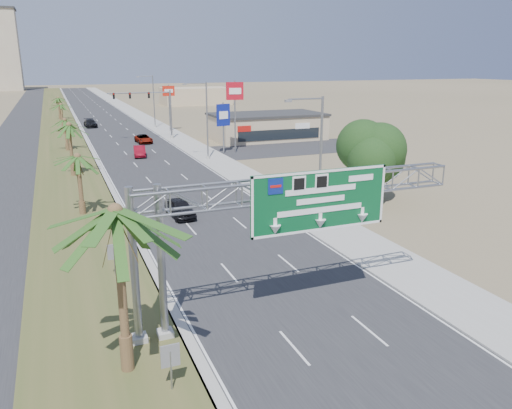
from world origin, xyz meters
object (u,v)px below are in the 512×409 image
object	(u,v)px
car_right_lane	(144,139)
car_far	(90,123)
car_left_lane	(180,208)
palm_near	(115,212)
pole_sign_red_near	(235,96)
sign_gantry	(287,201)
car_mid_lane	(140,151)
pole_sign_red_far	(169,95)
pole_sign_blue	(223,117)
store_building	(267,127)
signal_mast	(159,110)

from	to	relation	value
car_right_lane	car_far	bearing A→B (deg)	101.65
car_left_lane	car_far	distance (m)	65.26
palm_near	pole_sign_red_near	size ratio (longest dim) A/B	0.84
car_left_lane	pole_sign_red_near	size ratio (longest dim) A/B	0.43
sign_gantry	car_mid_lane	world-z (taller)	sign_gantry
car_mid_lane	pole_sign_red_far	world-z (taller)	pole_sign_red_far
car_right_lane	car_far	size ratio (longest dim) A/B	0.89
sign_gantry	pole_sign_red_near	world-z (taller)	pole_sign_red_near
car_mid_lane	pole_sign_blue	bearing A→B (deg)	-3.23
car_left_lane	pole_sign_blue	distance (m)	30.32
sign_gantry	store_building	distance (m)	60.77
sign_gantry	signal_mast	bearing A→B (deg)	84.26
car_right_lane	pole_sign_blue	distance (m)	16.96
store_building	car_mid_lane	xyz separation A→B (m)	(-22.52, -8.37, -1.28)
car_far	pole_sign_blue	xyz separation A→B (m)	(15.12, -38.13, 4.37)
palm_near	car_right_lane	xyz separation A→B (m)	(11.22, 61.29, -6.27)
sign_gantry	pole_sign_blue	xyz separation A→B (m)	(11.94, 45.62, -0.92)
car_far	pole_sign_blue	bearing A→B (deg)	-71.99
palm_near	pole_sign_red_far	distance (m)	75.51
car_far	car_mid_lane	bearing A→B (deg)	-87.73
sign_gantry	car_far	bearing A→B (deg)	92.17
car_right_lane	pole_sign_red_far	size ratio (longest dim) A/B	0.56
sign_gantry	car_right_lane	size ratio (longest dim) A/B	3.55
store_building	pole_sign_blue	size ratio (longest dim) A/B	2.54
palm_near	signal_mast	bearing A→B (deg)	77.34
car_far	pole_sign_blue	world-z (taller)	pole_sign_blue
pole_sign_red_near	car_far	bearing A→B (deg)	113.83
palm_near	pole_sign_red_far	bearing A→B (deg)	76.05
palm_near	pole_sign_blue	distance (m)	51.64
signal_mast	car_right_lane	bearing A→B (deg)	-139.57
car_mid_lane	pole_sign_blue	distance (m)	12.41
car_left_lane	pole_sign_red_near	bearing A→B (deg)	57.76
sign_gantry	car_far	world-z (taller)	sign_gantry
pole_sign_red_near	pole_sign_blue	distance (m)	3.29
sign_gantry	car_mid_lane	distance (m)	48.01
car_right_lane	car_left_lane	bearing A→B (deg)	-98.38
palm_near	car_far	bearing A→B (deg)	86.69
store_building	car_left_lane	xyz separation A→B (m)	(-24.00, -37.55, -1.26)
sign_gantry	palm_near	world-z (taller)	palm_near
car_left_lane	car_right_lane	distance (m)	41.04
car_left_lane	palm_near	bearing A→B (deg)	-113.30
store_building	car_right_lane	distance (m)	20.29
pole_sign_red_far	car_right_lane	bearing A→B (deg)	-120.19
pole_sign_blue	car_left_lane	bearing A→B (deg)	-115.43
store_building	car_right_lane	size ratio (longest dim) A/B	3.81
store_building	pole_sign_red_near	distance (m)	15.26
signal_mast	car_mid_lane	distance (m)	15.97
store_building	car_far	world-z (taller)	store_building
car_left_lane	car_far	bearing A→B (deg)	88.07
sign_gantry	car_far	size ratio (longest dim) A/B	3.16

